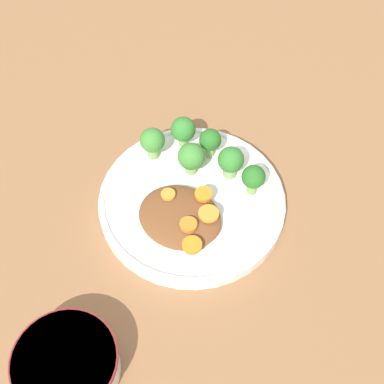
% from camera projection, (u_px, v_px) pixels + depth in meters
% --- Properties ---
extents(ground_plane, '(4.00, 4.00, 0.00)m').
position_uv_depth(ground_plane, '(192.00, 206.00, 0.75)').
color(ground_plane, '#8C603D').
extents(plate, '(0.26, 0.26, 0.02)m').
position_uv_depth(plate, '(192.00, 201.00, 0.74)').
color(plate, white).
rests_on(plate, ground_plane).
extents(dip_bowl, '(0.12, 0.12, 0.04)m').
position_uv_depth(dip_bowl, '(69.00, 366.00, 0.60)').
color(dip_bowl, silver).
rests_on(dip_bowl, ground_plane).
extents(stew_mound, '(0.10, 0.11, 0.02)m').
position_uv_depth(stew_mound, '(180.00, 217.00, 0.71)').
color(stew_mound, brown).
rests_on(stew_mound, plate).
extents(broccoli_floret_0, '(0.04, 0.04, 0.05)m').
position_uv_depth(broccoli_floret_0, '(231.00, 161.00, 0.74)').
color(broccoli_floret_0, '#7FA85B').
rests_on(broccoli_floret_0, plate).
extents(broccoli_floret_1, '(0.04, 0.04, 0.05)m').
position_uv_depth(broccoli_floret_1, '(191.00, 157.00, 0.74)').
color(broccoli_floret_1, '#7FA85B').
rests_on(broccoli_floret_1, plate).
extents(broccoli_floret_2, '(0.04, 0.04, 0.05)m').
position_uv_depth(broccoli_floret_2, '(153.00, 142.00, 0.76)').
color(broccoli_floret_2, '#759E51').
rests_on(broccoli_floret_2, plate).
extents(broccoli_floret_3, '(0.03, 0.03, 0.05)m').
position_uv_depth(broccoli_floret_3, '(210.00, 141.00, 0.76)').
color(broccoli_floret_3, '#7FA85B').
rests_on(broccoli_floret_3, plate).
extents(broccoli_floret_4, '(0.03, 0.03, 0.05)m').
position_uv_depth(broccoli_floret_4, '(253.00, 178.00, 0.72)').
color(broccoli_floret_4, '#759E51').
rests_on(broccoli_floret_4, plate).
extents(broccoli_floret_5, '(0.04, 0.04, 0.05)m').
position_uv_depth(broccoli_floret_5, '(183.00, 130.00, 0.77)').
color(broccoli_floret_5, '#7FA85B').
rests_on(broccoli_floret_5, plate).
extents(carrot_slice_0, '(0.02, 0.02, 0.01)m').
position_uv_depth(carrot_slice_0, '(188.00, 225.00, 0.69)').
color(carrot_slice_0, orange).
rests_on(carrot_slice_0, stew_mound).
extents(carrot_slice_1, '(0.03, 0.03, 0.00)m').
position_uv_depth(carrot_slice_1, '(209.00, 214.00, 0.70)').
color(carrot_slice_1, orange).
rests_on(carrot_slice_1, stew_mound).
extents(carrot_slice_2, '(0.02, 0.02, 0.00)m').
position_uv_depth(carrot_slice_2, '(168.00, 194.00, 0.72)').
color(carrot_slice_2, orange).
rests_on(carrot_slice_2, stew_mound).
extents(carrot_slice_3, '(0.02, 0.02, 0.01)m').
position_uv_depth(carrot_slice_3, '(202.00, 197.00, 0.71)').
color(carrot_slice_3, orange).
rests_on(carrot_slice_3, stew_mound).
extents(carrot_slice_4, '(0.03, 0.03, 0.01)m').
position_uv_depth(carrot_slice_4, '(192.00, 245.00, 0.67)').
color(carrot_slice_4, orange).
rests_on(carrot_slice_4, stew_mound).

